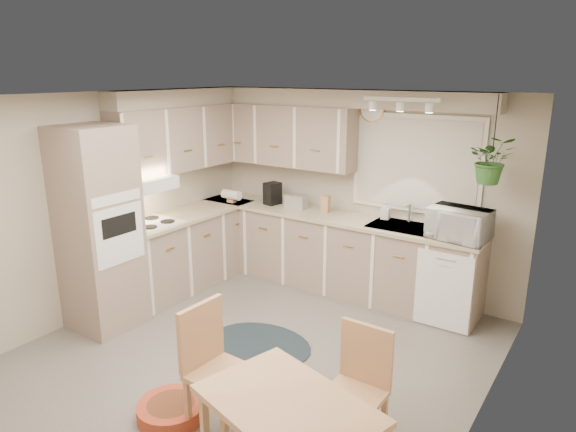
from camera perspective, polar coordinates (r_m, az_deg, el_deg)
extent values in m
plane|color=slate|center=(5.07, -3.79, -15.07)|extent=(4.20, 4.20, 0.00)
plane|color=silver|center=(4.36, -4.37, 13.13)|extent=(4.20, 4.20, 0.00)
cube|color=#B2A793|center=(6.30, 7.81, 2.81)|extent=(4.00, 0.04, 2.40)
cube|color=#B2A793|center=(3.32, -27.48, -11.08)|extent=(4.00, 0.04, 2.40)
cube|color=#B2A793|center=(5.98, -19.33, 1.35)|extent=(0.04, 4.20, 2.40)
cube|color=#B2A793|center=(3.76, 20.94, -7.19)|extent=(0.04, 4.20, 2.40)
cube|color=gray|center=(6.51, -11.00, -3.78)|extent=(0.60, 1.85, 0.90)
cube|color=gray|center=(6.34, 4.72, -4.07)|extent=(3.60, 0.60, 0.90)
cube|color=#C3B68E|center=(6.37, -11.15, 0.19)|extent=(0.64, 1.89, 0.04)
cube|color=#C3B68E|center=(6.19, 4.77, 0.00)|extent=(3.64, 0.64, 0.04)
cube|color=gray|center=(5.55, -20.24, -1.42)|extent=(0.65, 0.65, 2.10)
cube|color=white|center=(5.30, -18.20, -2.01)|extent=(0.02, 0.56, 0.58)
cube|color=gray|center=(6.37, -11.65, 8.49)|extent=(0.35, 2.00, 0.75)
cube|color=gray|center=(6.54, -0.63, 9.00)|extent=(2.00, 0.35, 0.75)
cube|color=#B2A793|center=(6.35, -12.06, 12.75)|extent=(0.30, 2.00, 0.20)
cube|color=#B2A793|center=(6.11, 5.83, 12.90)|extent=(3.60, 0.30, 0.20)
cube|color=white|center=(5.98, -14.98, -0.82)|extent=(0.52, 0.58, 0.02)
cube|color=white|center=(5.89, -15.42, 3.46)|extent=(0.40, 0.60, 0.14)
cube|color=beige|center=(5.92, 13.91, 5.62)|extent=(1.40, 0.02, 1.00)
cube|color=silver|center=(5.93, 13.95, 5.63)|extent=(1.50, 0.02, 1.10)
cube|color=#AAADB2|center=(5.84, 12.53, -1.52)|extent=(0.70, 0.48, 0.10)
cube|color=white|center=(5.55, 16.82, -8.02)|extent=(0.58, 0.02, 0.83)
cube|color=white|center=(5.36, 12.42, 12.55)|extent=(0.80, 0.04, 0.04)
cylinder|color=gold|center=(6.06, 9.32, 11.62)|extent=(0.30, 0.03, 0.30)
cube|color=tan|center=(3.95, -7.32, -16.73)|extent=(0.47, 0.47, 0.96)
cube|color=tan|center=(3.79, 7.21, -18.97)|extent=(0.42, 0.42, 0.89)
ellipsoid|color=black|center=(5.22, -3.08, -14.01)|extent=(1.08, 0.82, 0.01)
cylinder|color=#B13C23|center=(4.36, -12.84, -20.28)|extent=(0.69, 0.69, 0.12)
imported|color=white|center=(5.49, 18.49, -0.48)|extent=(0.62, 0.39, 0.40)
imported|color=white|center=(6.04, 10.76, 0.05)|extent=(0.12, 0.22, 0.10)
imported|color=#2E6127|center=(5.30, 21.65, 5.27)|extent=(0.54, 0.57, 0.36)
cube|color=black|center=(6.61, -1.74, 2.52)|extent=(0.20, 0.22, 0.28)
cube|color=#AAADB2|center=(6.45, 0.91, 1.65)|extent=(0.28, 0.16, 0.17)
cube|color=tan|center=(6.26, 4.21, 1.35)|extent=(0.10, 0.10, 0.20)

